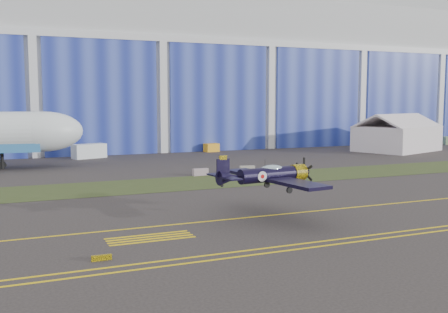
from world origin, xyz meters
name	(u,v)px	position (x,y,z in m)	size (l,w,h in m)	color
ground	(310,199)	(0.00, 0.00, 0.00)	(260.00, 260.00, 0.00)	#363130
grass_median	(247,179)	(0.00, 14.00, 0.02)	(260.00, 10.00, 0.02)	#475128
hangar	(134,76)	(0.00, 71.79, 14.96)	(220.00, 45.70, 30.00)	silver
taxiway_centreline	(340,209)	(0.00, -5.00, 0.01)	(200.00, 0.20, 0.02)	yellow
edge_line_near	(420,234)	(0.00, -14.50, 0.01)	(80.00, 0.20, 0.02)	yellow
edge_line_far	(410,230)	(0.00, -13.50, 0.01)	(80.00, 0.20, 0.02)	yellow
hold_short_ladder	(150,238)	(-18.00, -8.10, 0.01)	(6.00, 2.40, 0.02)	yellow
guard_board_left	(102,258)	(-22.00, -12.00, 0.17)	(1.20, 0.15, 0.35)	yellow
warbird	(268,175)	(-7.56, -5.61, 3.51)	(11.09, 12.86, 3.50)	black
tent	(397,132)	(41.76, 35.59, 3.53)	(18.02, 15.54, 7.06)	white
shipping_container	(89,151)	(-13.96, 45.39, 1.18)	(5.44, 2.18, 2.36)	white
tug	(211,148)	(8.78, 47.79, 0.77)	(2.63, 1.64, 1.54)	yellow
barrier_a	(201,172)	(-4.15, 19.04, 0.45)	(2.00, 0.60, 0.90)	#A08994
barrier_b	(247,169)	(2.53, 19.31, 0.45)	(2.00, 0.60, 0.90)	#9E968C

